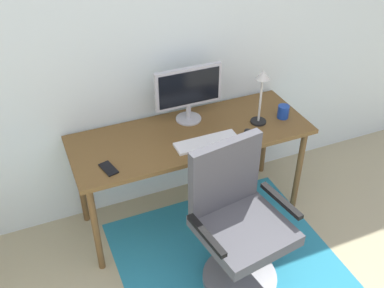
{
  "coord_description": "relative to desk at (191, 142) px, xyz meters",
  "views": [
    {
      "loc": [
        -0.85,
        -0.48,
        2.45
      ],
      "look_at": [
        0.02,
        1.57,
        0.85
      ],
      "focal_mm": 41.81,
      "sensor_mm": 36.0,
      "label": 1
    }
  ],
  "objects": [
    {
      "name": "cell_phone",
      "position": [
        -0.61,
        -0.17,
        0.08
      ],
      "size": [
        0.1,
        0.15,
        0.01
      ],
      "primitive_type": "cube",
      "rotation": [
        0.0,
        0.0,
        0.24
      ],
      "color": "black",
      "rests_on": "desk"
    },
    {
      "name": "area_rug",
      "position": [
        0.05,
        -0.61,
        -0.67
      ],
      "size": [
        1.44,
        1.48,
        0.01
      ],
      "primitive_type": "cube",
      "color": "teal",
      "rests_on": "ground"
    },
    {
      "name": "coffee_cup",
      "position": [
        0.68,
        -0.07,
        0.12
      ],
      "size": [
        0.08,
        0.08,
        0.09
      ],
      "primitive_type": "cylinder",
      "color": "#183D9A",
      "rests_on": "desk"
    },
    {
      "name": "office_chair",
      "position": [
        0.04,
        -0.64,
        -0.24
      ],
      "size": [
        0.63,
        0.57,
        0.98
      ],
      "rotation": [
        0.0,
        0.0,
        0.15
      ],
      "color": "slate",
      "rests_on": "ground"
    },
    {
      "name": "keyboard",
      "position": [
        0.05,
        -0.15,
        0.08
      ],
      "size": [
        0.43,
        0.13,
        0.02
      ],
      "primitive_type": "cube",
      "color": "white",
      "rests_on": "desk"
    },
    {
      "name": "computer_mouse",
      "position": [
        0.35,
        -0.18,
        0.09
      ],
      "size": [
        0.06,
        0.1,
        0.03
      ],
      "primitive_type": "ellipsoid",
      "color": "black",
      "rests_on": "desk"
    },
    {
      "name": "wall_back",
      "position": [
        -0.12,
        0.38,
        0.63
      ],
      "size": [
        6.0,
        0.1,
        2.6
      ],
      "primitive_type": "cube",
      "color": "silver",
      "rests_on": "ground"
    },
    {
      "name": "desk",
      "position": [
        0.0,
        0.0,
        0.0
      ],
      "size": [
        1.64,
        0.61,
        0.75
      ],
      "color": "brown",
      "rests_on": "ground"
    },
    {
      "name": "monitor",
      "position": [
        0.05,
        0.16,
        0.31
      ],
      "size": [
        0.48,
        0.18,
        0.4
      ],
      "color": "#B2B2B7",
      "rests_on": "desk"
    },
    {
      "name": "desk_lamp",
      "position": [
        0.48,
        -0.06,
        0.35
      ],
      "size": [
        0.11,
        0.11,
        0.4
      ],
      "color": "black",
      "rests_on": "desk"
    }
  ]
}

